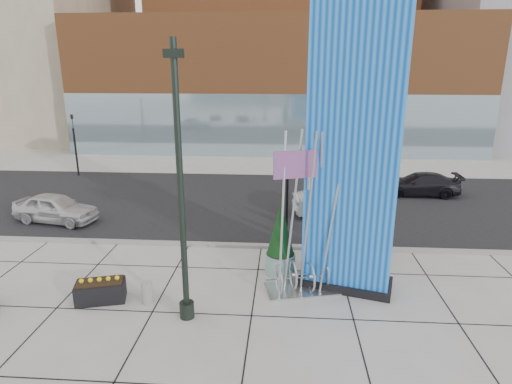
# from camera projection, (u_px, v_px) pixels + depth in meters

# --- Properties ---
(ground) EXTENTS (160.00, 160.00, 0.00)m
(ground) POSITION_uv_depth(u_px,v_px,m) (223.00, 297.00, 13.72)
(ground) COLOR #9E9991
(ground) RESTS_ON ground
(street_asphalt) EXTENTS (80.00, 12.00, 0.02)m
(street_asphalt) POSITION_uv_depth(u_px,v_px,m) (249.00, 202.00, 23.28)
(street_asphalt) COLOR black
(street_asphalt) RESTS_ON ground
(curb_edge) EXTENTS (80.00, 0.30, 0.12)m
(curb_edge) POSITION_uv_depth(u_px,v_px,m) (237.00, 245.00, 17.53)
(curb_edge) COLOR gray
(curb_edge) RESTS_ON ground
(tower_podium) EXTENTS (34.00, 10.00, 11.00)m
(tower_podium) POSITION_uv_depth(u_px,v_px,m) (276.00, 85.00, 37.91)
(tower_podium) COLOR #98552C
(tower_podium) RESTS_ON ground
(tower_glass_front) EXTENTS (34.00, 0.60, 5.00)m
(tower_glass_front) POSITION_uv_depth(u_px,v_px,m) (275.00, 126.00, 34.17)
(tower_glass_front) COLOR #8CA5B2
(tower_glass_front) RESTS_ON ground
(blue_pylon) EXTENTS (3.27, 2.11, 10.05)m
(blue_pylon) POSITION_uv_depth(u_px,v_px,m) (354.00, 143.00, 13.05)
(blue_pylon) COLOR #0C4BB5
(blue_pylon) RESTS_ON ground
(lamp_post) EXTENTS (0.50, 0.43, 7.82)m
(lamp_post) POSITION_uv_depth(u_px,v_px,m) (182.00, 215.00, 11.73)
(lamp_post) COLOR black
(lamp_post) RESTS_ON ground
(public_art_sculpture) EXTENTS (2.55, 1.67, 5.33)m
(public_art_sculpture) POSITION_uv_depth(u_px,v_px,m) (303.00, 251.00, 13.77)
(public_art_sculpture) COLOR silver
(public_art_sculpture) RESTS_ON ground
(concrete_bollard) EXTENTS (0.36, 0.36, 0.70)m
(concrete_bollard) POSITION_uv_depth(u_px,v_px,m) (147.00, 293.00, 13.31)
(concrete_bollard) COLOR gray
(concrete_bollard) RESTS_ON ground
(overhead_street_sign) EXTENTS (1.90, 0.93, 4.21)m
(overhead_street_sign) POSITION_uv_depth(u_px,v_px,m) (308.00, 169.00, 15.19)
(overhead_street_sign) COLOR black
(overhead_street_sign) RESTS_ON ground
(round_planter_east) EXTENTS (0.88, 0.88, 2.20)m
(round_planter_east) POSITION_uv_depth(u_px,v_px,m) (357.00, 238.00, 15.72)
(round_planter_east) COLOR #7FABA2
(round_planter_east) RESTS_ON ground
(round_planter_mid) EXTENTS (1.02, 1.02, 2.56)m
(round_planter_mid) POSITION_uv_depth(u_px,v_px,m) (369.00, 226.00, 16.47)
(round_planter_mid) COLOR #7FABA2
(round_planter_mid) RESTS_ON ground
(round_planter_west) EXTENTS (1.08, 1.08, 2.69)m
(round_planter_west) POSITION_uv_depth(u_px,v_px,m) (281.00, 240.00, 14.96)
(round_planter_west) COLOR #7FABA2
(round_planter_west) RESTS_ON ground
(box_planter_north) EXTENTS (1.63, 1.10, 0.82)m
(box_planter_north) POSITION_uv_depth(u_px,v_px,m) (101.00, 290.00, 13.41)
(box_planter_north) COLOR black
(box_planter_north) RESTS_ON ground
(car_white_west) EXTENTS (4.21, 2.31, 1.36)m
(car_white_west) POSITION_uv_depth(u_px,v_px,m) (56.00, 208.00, 20.14)
(car_white_west) COLOR silver
(car_white_west) RESTS_ON ground
(car_silver_mid) EXTENTS (4.49, 2.11, 1.42)m
(car_silver_mid) POSITION_uv_depth(u_px,v_px,m) (337.00, 202.00, 20.96)
(car_silver_mid) COLOR #A6A9AE
(car_silver_mid) RESTS_ON ground
(car_dark_east) EXTENTS (4.46, 1.96, 1.27)m
(car_dark_east) POSITION_uv_depth(u_px,v_px,m) (419.00, 184.00, 24.34)
(car_dark_east) COLOR black
(car_dark_east) RESTS_ON ground
(traffic_signal) EXTENTS (0.15, 0.18, 4.10)m
(traffic_signal) POSITION_uv_depth(u_px,v_px,m) (75.00, 142.00, 28.21)
(traffic_signal) COLOR black
(traffic_signal) RESTS_ON ground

